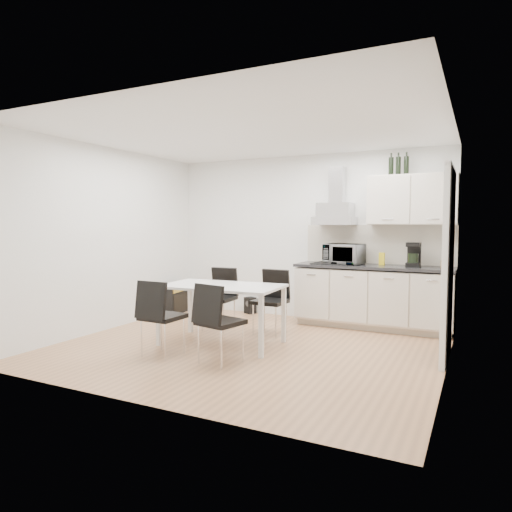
{
  "coord_description": "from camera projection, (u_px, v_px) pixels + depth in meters",
  "views": [
    {
      "loc": [
        2.53,
        -4.91,
        1.51
      ],
      "look_at": [
        -0.07,
        0.35,
        1.1
      ],
      "focal_mm": 32.0,
      "sensor_mm": 36.0,
      "label": 1
    }
  ],
  "objects": [
    {
      "name": "ceiling",
      "position": [
        248.0,
        133.0,
        5.44
      ],
      "size": [
        4.5,
        4.5,
        0.0
      ],
      "primitive_type": "plane",
      "color": "white",
      "rests_on": "wall_back"
    },
    {
      "name": "guitar_amp",
      "position": [
        175.0,
        299.0,
        7.74
      ],
      "size": [
        0.32,
        0.6,
        0.48
      ],
      "rotation": [
        0.0,
        0.0,
        0.13
      ],
      "color": "black",
      "rests_on": "ground"
    },
    {
      "name": "wall_front",
      "position": [
        137.0,
        250.0,
        3.74
      ],
      "size": [
        4.5,
        0.1,
        2.6
      ],
      "primitive_type": "cube",
      "color": "white",
      "rests_on": "ground"
    },
    {
      "name": "chair_far_right",
      "position": [
        270.0,
        302.0,
        6.24
      ],
      "size": [
        0.45,
        0.51,
        0.88
      ],
      "primitive_type": null,
      "rotation": [
        0.0,
        0.0,
        3.12
      ],
      "color": "black",
      "rests_on": "ground"
    },
    {
      "name": "dining_table",
      "position": [
        222.0,
        291.0,
        5.72
      ],
      "size": [
        1.53,
        0.92,
        0.75
      ],
      "rotation": [
        0.0,
        0.0,
        0.05
      ],
      "color": "white",
      "rests_on": "ground"
    },
    {
      "name": "wall_right",
      "position": [
        449.0,
        245.0,
        4.53
      ],
      "size": [
        0.1,
        4.0,
        2.6
      ],
      "primitive_type": "cube",
      "color": "white",
      "rests_on": "ground"
    },
    {
      "name": "doorway",
      "position": [
        448.0,
        266.0,
        5.06
      ],
      "size": [
        0.08,
        1.04,
        2.1
      ],
      "primitive_type": "cube",
      "color": "white",
      "rests_on": "ground"
    },
    {
      "name": "ground",
      "position": [
        249.0,
        347.0,
        5.62
      ],
      "size": [
        4.5,
        4.5,
        0.0
      ],
      "primitive_type": "plane",
      "color": "tan",
      "rests_on": "ground"
    },
    {
      "name": "chair_near_right",
      "position": [
        221.0,
        323.0,
        4.94
      ],
      "size": [
        0.54,
        0.58,
        0.88
      ],
      "primitive_type": null,
      "rotation": [
        0.0,
        0.0,
        -0.22
      ],
      "color": "black",
      "rests_on": "ground"
    },
    {
      "name": "wall_back",
      "position": [
        305.0,
        237.0,
        7.32
      ],
      "size": [
        4.5,
        0.1,
        2.6
      ],
      "primitive_type": "cube",
      "color": "white",
      "rests_on": "ground"
    },
    {
      "name": "wall_left",
      "position": [
        109.0,
        239.0,
        6.52
      ],
      "size": [
        0.1,
        4.0,
        2.6
      ],
      "primitive_type": "cube",
      "color": "white",
      "rests_on": "ground"
    },
    {
      "name": "chair_near_left",
      "position": [
        163.0,
        318.0,
        5.22
      ],
      "size": [
        0.46,
        0.51,
        0.88
      ],
      "primitive_type": null,
      "rotation": [
        0.0,
        0.0,
        -0.03
      ],
      "color": "black",
      "rests_on": "ground"
    },
    {
      "name": "floor_speaker",
      "position": [
        250.0,
        305.0,
        7.73
      ],
      "size": [
        0.21,
        0.2,
        0.27
      ],
      "primitive_type": "cube",
      "rotation": [
        0.0,
        0.0,
        -0.43
      ],
      "color": "black",
      "rests_on": "ground"
    },
    {
      "name": "chair_far_left",
      "position": [
        218.0,
        299.0,
        6.5
      ],
      "size": [
        0.46,
        0.52,
        0.88
      ],
      "primitive_type": null,
      "rotation": [
        0.0,
        0.0,
        3.18
      ],
      "color": "black",
      "rests_on": "ground"
    },
    {
      "name": "kitchenette",
      "position": [
        376.0,
        271.0,
        6.59
      ],
      "size": [
        2.22,
        0.64,
        2.52
      ],
      "color": "beige",
      "rests_on": "ground"
    }
  ]
}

